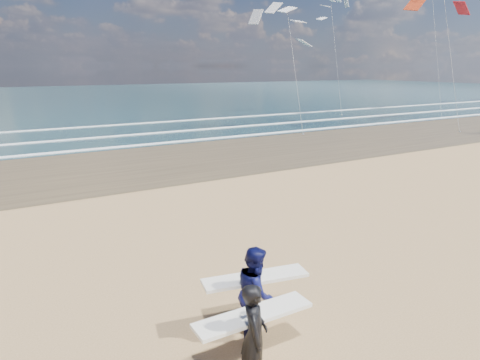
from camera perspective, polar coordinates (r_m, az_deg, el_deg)
wet_sand_strip at (r=33.45m, az=14.48°, el=5.42°), size 220.00×12.00×0.01m
ocean at (r=81.16m, az=-13.38°, el=10.83°), size 220.00×100.00×0.02m
foam_breakers at (r=41.20m, az=4.66°, el=7.62°), size 220.00×11.70×0.05m
surfer_near at (r=7.61m, az=1.90°, el=-19.66°), size 2.20×1.01×1.85m
surfer_far at (r=8.72m, az=2.14°, el=-14.64°), size 2.26×1.39×1.91m
kite_0 at (r=41.50m, az=25.97°, el=17.46°), size 7.27×4.90×13.65m
kite_1 at (r=36.58m, az=7.06°, el=16.34°), size 6.19×4.78×11.00m
kite_2 at (r=52.04m, az=24.57°, el=17.56°), size 6.31×4.79×15.77m
kite_5 at (r=51.32m, az=12.61°, el=16.58°), size 4.78×4.63×13.54m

